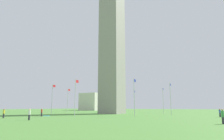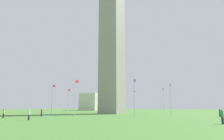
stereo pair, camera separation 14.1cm
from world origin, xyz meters
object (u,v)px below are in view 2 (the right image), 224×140
(person_white_shirt, at_px, (29,114))
(person_green_shirt, at_px, (222,116))
(flagpole_ne, at_px, (100,100))
(flagpole_nw, at_px, (163,99))
(flagpole_w, at_px, (170,97))
(picnic_blanket_near_first_person, at_px, (46,116))
(flagpole_se, at_px, (52,98))
(person_blue_shirt, at_px, (220,113))
(person_yellow_shirt, at_px, (4,113))
(flagpole_sw, at_px, (134,95))
(flagpole_n, at_px, (134,100))
(flagpole_e, at_px, (68,99))
(person_red_shirt, at_px, (42,112))
(obelisk_monument, at_px, (112,24))
(distant_building, at_px, (100,102))
(flagpole_s, at_px, (75,96))

(person_white_shirt, xyz_separation_m, person_green_shirt, (6.21, -26.28, 0.03))
(flagpole_ne, xyz_separation_m, flagpole_nw, (-0.00, -24.69, 0.00))
(flagpole_w, relative_size, picnic_blanket_near_first_person, 4.61)
(flagpole_se, distance_m, person_green_shirt, 43.69)
(person_white_shirt, relative_size, person_blue_shirt, 1.06)
(flagpole_w, relative_size, person_yellow_shirt, 4.98)
(flagpole_sw, bearing_deg, flagpole_ne, 45.00)
(flagpole_n, bearing_deg, person_yellow_shirt, 172.85)
(flagpole_e, xyz_separation_m, flagpole_sw, (-12.35, -29.81, 0.00))
(flagpole_nw, xyz_separation_m, person_red_shirt, (-34.66, 17.45, -3.69))
(flagpole_sw, xyz_separation_m, person_green_shirt, (-13.32, -16.75, -3.65))
(obelisk_monument, height_order, person_red_shirt, obelisk_monument)
(flagpole_e, height_order, flagpole_se, same)
(flagpole_w, xyz_separation_m, person_green_shirt, (-25.67, -11.64, -3.65))
(person_green_shirt, xyz_separation_m, distant_building, (78.66, 67.03, 4.06))
(person_blue_shirt, distance_m, person_yellow_shirt, 41.51)
(picnic_blanket_near_first_person, bearing_deg, person_red_shirt, -159.92)
(flagpole_n, height_order, flagpole_sw, same)
(flagpole_s, distance_m, flagpole_nw, 32.26)
(flagpole_e, height_order, person_green_shirt, flagpole_e)
(flagpole_sw, distance_m, flagpole_nw, 24.69)
(flagpole_n, xyz_separation_m, picnic_blanket_near_first_person, (-37.54, 5.92, -4.53))
(person_yellow_shirt, distance_m, picnic_blanket_near_first_person, 10.26)
(flagpole_se, relative_size, person_yellow_shirt, 4.98)
(picnic_blanket_near_first_person, bearing_deg, flagpole_n, -8.96)
(flagpole_ne, relative_size, flagpole_e, 1.00)
(flagpole_se, bearing_deg, person_white_shirt, -142.17)
(flagpole_n, height_order, flagpole_ne, same)
(flagpole_n, xyz_separation_m, flagpole_e, (-17.46, 17.46, 0.00))
(flagpole_w, xyz_separation_m, flagpole_nw, (12.35, 5.11, 0.00))
(flagpole_e, height_order, picnic_blanket_near_first_person, flagpole_e)
(person_blue_shirt, height_order, person_yellow_shirt, person_yellow_shirt)
(distant_building, bearing_deg, person_red_shirt, -156.45)
(person_blue_shirt, distance_m, picnic_blanket_near_first_person, 36.81)
(person_white_shirt, bearing_deg, flagpole_w, -12.59)
(obelisk_monument, relative_size, flagpole_sw, 6.89)
(flagpole_se, bearing_deg, obelisk_monument, -45.14)
(flagpole_sw, relative_size, person_green_shirt, 4.65)
(flagpole_s, distance_m, person_white_shirt, 15.14)
(flagpole_sw, distance_m, flagpole_w, 13.36)
(person_blue_shirt, bearing_deg, person_red_shirt, 54.43)
(flagpole_w, height_order, person_red_shirt, flagpole_w)
(flagpole_ne, xyz_separation_m, flagpole_s, (-29.81, -12.35, 0.00))
(flagpole_w, height_order, person_green_shirt, flagpole_w)
(person_red_shirt, bearing_deg, flagpole_se, 41.52)
(person_blue_shirt, relative_size, distant_building, 0.06)
(flagpole_se, relative_size, person_red_shirt, 4.88)
(flagpole_se, distance_m, flagpole_sw, 24.69)
(flagpole_ne, bearing_deg, person_red_shirt, -168.20)
(flagpole_se, xyz_separation_m, person_red_shirt, (-9.97, -7.24, -3.69))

